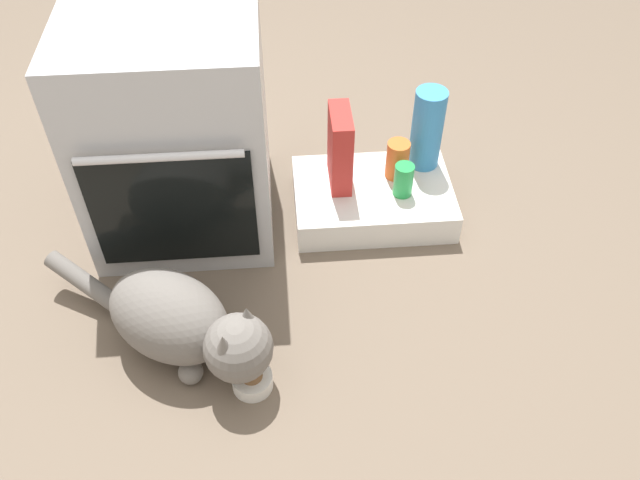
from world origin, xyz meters
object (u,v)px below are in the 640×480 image
oven (176,127)px  food_bowl (252,380)px  soda_can (403,180)px  sauce_jar (397,160)px  cat (182,322)px  water_bottle (427,129)px  cereal_box (340,149)px  pantry_cabinet (372,199)px

oven → food_bowl: 0.84m
soda_can → sauce_jar: 0.10m
cat → water_bottle: water_bottle is taller
food_bowl → cereal_box: bearing=66.6°
soda_can → water_bottle: size_ratio=0.40×
soda_can → food_bowl: bearing=-129.0°
food_bowl → oven: bearing=106.1°
cat → soda_can: bearing=71.0°
oven → pantry_cabinet: bearing=-3.7°
water_bottle → cat: bearing=-140.3°
cat → soda_can: 0.89m
oven → sauce_jar: bearing=1.1°
pantry_cabinet → food_bowl: (-0.43, -0.69, -0.03)m
oven → food_bowl: (0.21, -0.74, -0.35)m
sauce_jar → water_bottle: (0.11, 0.06, 0.08)m
soda_can → cereal_box: size_ratio=0.43×
pantry_cabinet → soda_can: size_ratio=4.59×
cat → sauce_jar: cat is taller
soda_can → sauce_jar: (-0.01, 0.10, 0.01)m
soda_can → cereal_box: 0.24m
pantry_cabinet → cereal_box: cereal_box is taller
soda_can → oven: bearing=173.6°
pantry_cabinet → food_bowl: size_ratio=4.76×
oven → cereal_box: size_ratio=2.70×
pantry_cabinet → sauce_jar: (0.09, 0.06, 0.13)m
soda_can → water_bottle: (0.10, 0.16, 0.09)m
oven → sauce_jar: 0.76m
sauce_jar → water_bottle: bearing=29.6°
pantry_cabinet → soda_can: soda_can is taller
cereal_box → pantry_cabinet: bearing=-20.7°
pantry_cabinet → cat: (-0.62, -0.56, 0.09)m
food_bowl → cereal_box: 0.83m
cat → cereal_box: cereal_box is taller
pantry_cabinet → cat: 0.84m
sauce_jar → water_bottle: water_bottle is taller
food_bowl → soda_can: soda_can is taller
soda_can → cat: bearing=-143.9°
food_bowl → water_bottle: water_bottle is taller
cat → water_bottle: bearing=74.7°
sauce_jar → soda_can: bearing=-86.7°
cat → water_bottle: (0.82, 0.68, 0.12)m
sauce_jar → water_bottle: 0.15m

